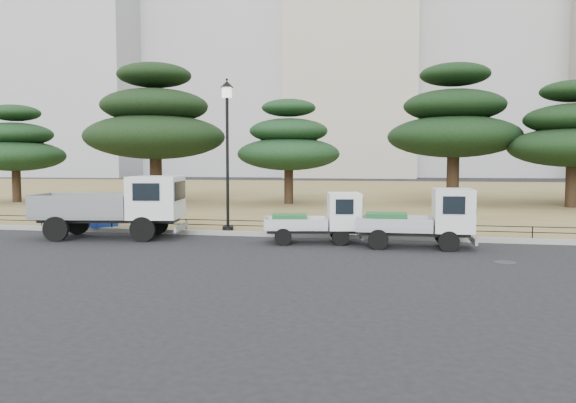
% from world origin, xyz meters
% --- Properties ---
extents(ground, '(220.00, 220.00, 0.00)m').
position_xyz_m(ground, '(0.00, 0.00, 0.00)').
color(ground, black).
extents(lawn, '(120.00, 56.00, 0.15)m').
position_xyz_m(lawn, '(0.00, 30.60, 0.07)').
color(lawn, olive).
rests_on(lawn, ground).
extents(curb, '(120.00, 0.25, 0.16)m').
position_xyz_m(curb, '(0.00, 2.60, 0.08)').
color(curb, gray).
rests_on(curb, ground).
extents(truck_large, '(5.20, 2.78, 2.15)m').
position_xyz_m(truck_large, '(-5.82, 1.14, 1.20)').
color(truck_large, black).
rests_on(truck_large, ground).
extents(truck_kei_front, '(3.30, 1.88, 1.64)m').
position_xyz_m(truck_kei_front, '(1.21, 1.39, 0.82)').
color(truck_kei_front, black).
rests_on(truck_kei_front, ground).
extents(truck_kei_rear, '(3.53, 1.60, 1.83)m').
position_xyz_m(truck_kei_rear, '(4.47, 1.03, 0.91)').
color(truck_kei_rear, black).
rests_on(truck_kei_rear, ground).
extents(street_lamp, '(0.48, 0.48, 5.41)m').
position_xyz_m(street_lamp, '(-2.43, 2.90, 3.81)').
color(street_lamp, black).
rests_on(street_lamp, lawn).
extents(pipe_fence, '(38.00, 0.04, 0.40)m').
position_xyz_m(pipe_fence, '(0.00, 2.75, 0.44)').
color(pipe_fence, black).
rests_on(pipe_fence, lawn).
extents(tarp_pile, '(1.75, 1.51, 0.98)m').
position_xyz_m(tarp_pile, '(-7.93, 3.13, 0.54)').
color(tarp_pile, '#1738B3').
rests_on(tarp_pile, lawn).
extents(manhole, '(0.60, 0.60, 0.01)m').
position_xyz_m(manhole, '(6.50, -1.20, 0.01)').
color(manhole, '#2D2D30').
rests_on(manhole, ground).
extents(pine_west_far, '(5.99, 5.99, 6.05)m').
position_xyz_m(pine_west_far, '(-19.90, 14.29, 3.64)').
color(pine_west_far, black).
rests_on(pine_west_far, lawn).
extents(pine_west_near, '(8.41, 8.41, 8.41)m').
position_xyz_m(pine_west_near, '(-10.90, 15.12, 5.00)').
color(pine_west_near, black).
rests_on(pine_west_near, lawn).
extents(pine_center_left, '(6.13, 6.13, 6.23)m').
position_xyz_m(pine_center_left, '(-2.89, 16.26, 3.75)').
color(pine_center_left, black).
rests_on(pine_center_left, lawn).
extents(pine_center_right, '(7.91, 7.91, 8.40)m').
position_xyz_m(pine_center_right, '(6.79, 18.66, 5.01)').
color(pine_center_right, black).
rests_on(pine_center_right, lawn).
extents(pine_east_near, '(6.88, 6.88, 6.95)m').
position_xyz_m(pine_east_near, '(12.96, 16.82, 4.16)').
color(pine_east_near, black).
rests_on(pine_east_near, lawn).
extents(tower_far_west, '(24.00, 20.00, 65.00)m').
position_xyz_m(tower_far_west, '(-55.00, 80.00, 32.50)').
color(tower_far_west, '#A0A0A5').
rests_on(tower_far_west, ground).
extents(tower_center_left, '(22.00, 20.00, 55.00)m').
position_xyz_m(tower_center_left, '(-5.00, 85.00, 27.50)').
color(tower_center_left, '#AAA08C').
rests_on(tower_center_left, ground).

